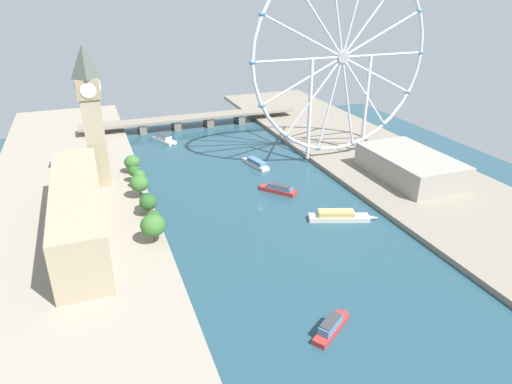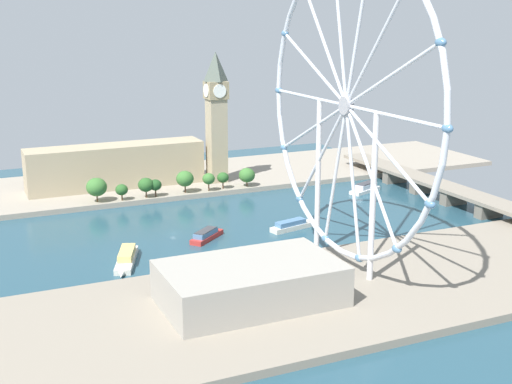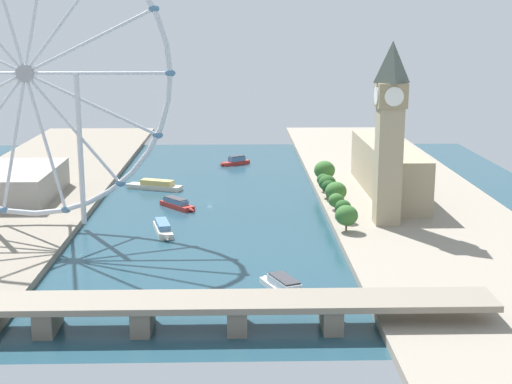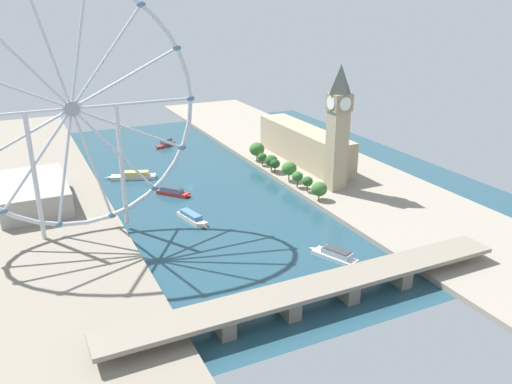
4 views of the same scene
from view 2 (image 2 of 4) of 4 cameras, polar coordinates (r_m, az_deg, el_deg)
name	(u,v)px [view 2 (image 2 of 4)]	position (r m, az deg, el deg)	size (l,w,h in m)	color
ground_plane	(172,233)	(348.38, -6.95, -3.41)	(375.53, 375.53, 0.00)	#234756
riverbank_left	(124,185)	(443.64, -10.93, 0.57)	(90.00, 520.00, 3.00)	gray
riverbank_right	(256,308)	(257.69, 0.00, -9.58)	(90.00, 520.00, 3.00)	gray
clock_tower	(216,115)	(431.78, -3.31, 6.37)	(13.58, 13.58, 81.61)	tan
parliament_block	(116,166)	(431.61, -11.55, 2.14)	(22.00, 107.53, 26.23)	tan
tree_row_embankment	(167,182)	(407.66, -7.38, 0.83)	(12.27, 103.19, 14.10)	#513823
ferris_wheel	(346,107)	(284.42, 7.50, 7.00)	(130.53, 3.20, 131.70)	silver
riverside_hall	(250,283)	(256.03, -0.47, -7.56)	(39.07, 65.30, 14.96)	gray
river_bridge	(438,186)	(422.81, 14.85, 0.46)	(187.53, 16.91, 9.81)	gray
tour_boat_0	(126,258)	(310.38, -10.70, -5.41)	(36.56, 17.76, 5.44)	beige
tour_boat_1	(365,188)	(429.84, 9.04, 0.32)	(15.79, 27.35, 5.66)	white
tour_boat_2	(207,235)	(336.95, -4.09, -3.58)	(20.07, 22.82, 5.07)	#B22D28
tour_boat_3	(293,225)	(352.11, 3.07, -2.77)	(11.46, 29.47, 4.91)	beige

